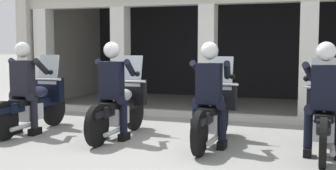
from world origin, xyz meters
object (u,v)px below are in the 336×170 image
Objects in this scene: police_officer_center_left at (112,82)px; motorcycle_center_right at (214,112)px; motorcycle_far_left at (35,103)px; police_officer_far_left at (24,80)px; police_officer_far_right at (325,90)px; motorcycle_center_left at (120,107)px; motorcycle_far_right at (324,118)px; police_officer_center_right at (210,85)px.

police_officer_center_left reaches higher than motorcycle_center_right.
motorcycle_far_left is 1.68m from police_officer_center_left.
police_officer_center_left is at bearing 7.90° from police_officer_far_left.
motorcycle_center_right is at bearing 165.42° from police_officer_far_right.
police_officer_far_left is (-0.00, -0.28, 0.44)m from motorcycle_far_left.
motorcycle_far_left is 1.29× the size of police_officer_center_left.
police_officer_center_left is at bearing -88.42° from motorcycle_center_left.
motorcycle_center_left is 1.00× the size of motorcycle_far_right.
police_officer_center_right is (3.23, 0.10, 0.00)m from police_officer_far_left.
police_officer_far_right is (4.84, -0.22, 0.44)m from motorcycle_far_left.
police_officer_far_right is at bearing 0.79° from motorcycle_far_left.
motorcycle_far_left is 3.23m from motorcycle_center_right.
motorcycle_center_right is (1.62, 0.25, -0.44)m from police_officer_center_left.
police_officer_far_left is at bearing -179.37° from motorcycle_far_right.
motorcycle_far_right is (4.84, 0.35, -0.44)m from police_officer_far_left.
police_officer_center_left is (-0.00, -0.28, 0.44)m from motorcycle_center_left.
police_officer_far_left is 4.84m from police_officer_far_right.
motorcycle_far_left is 1.29× the size of police_officer_far_left.
police_officer_center_right reaches higher than motorcycle_center_right.
police_officer_center_left is 0.78× the size of motorcycle_center_right.
police_officer_far_right reaches higher than motorcycle_far_right.
police_officer_center_left is at bearing -2.14° from motorcycle_far_left.
police_officer_center_left reaches higher than motorcycle_center_left.
motorcycle_far_left is 1.00× the size of motorcycle_center_right.
motorcycle_far_right is at bearing 86.29° from police_officer_far_right.
police_officer_far_left is 1.00× the size of police_officer_far_right.
police_officer_far_left is 1.72m from motorcycle_center_left.
motorcycle_center_left is 1.00× the size of motorcycle_center_right.
motorcycle_center_left is 0.52m from police_officer_center_left.
police_officer_far_right is (1.61, -0.32, 0.44)m from motorcycle_center_right.
motorcycle_center_left is 1.29× the size of police_officer_center_left.
police_officer_far_right is (3.23, -0.06, 0.00)m from police_officer_center_left.
police_officer_center_right reaches higher than motorcycle_far_left.
motorcycle_far_left is at bearing 178.54° from police_officer_center_right.
motorcycle_far_left is 0.52m from police_officer_far_left.
motorcycle_center_left is at bearing 91.58° from police_officer_center_left.
police_officer_center_left is 1.00× the size of police_officer_center_right.
police_officer_center_left is 1.69m from motorcycle_center_right.
motorcycle_far_left is 4.84m from motorcycle_far_right.
police_officer_center_right reaches higher than motorcycle_far_right.
motorcycle_center_left is at bearing 170.39° from police_officer_far_right.
police_officer_far_left reaches higher than motorcycle_far_left.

